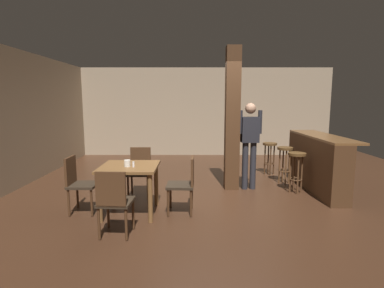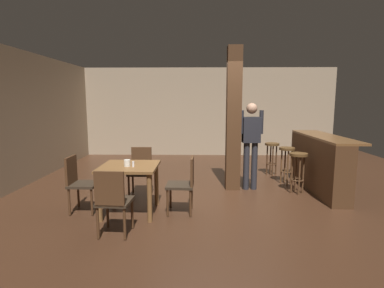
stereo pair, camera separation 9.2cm
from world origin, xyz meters
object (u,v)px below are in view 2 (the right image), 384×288
at_px(napkin_cup, 127,163).
at_px(standing_person, 251,140).
at_px(bar_counter, 318,162).
at_px(bar_stool_far, 272,151).
at_px(chair_east, 185,182).
at_px(chair_north, 141,169).
at_px(chair_south, 113,199).
at_px(chair_west, 79,181).
at_px(salt_shaker, 133,164).
at_px(dining_table, 130,174).
at_px(bar_stool_near, 298,164).
at_px(bar_stool_mid, 287,157).

bearing_deg(napkin_cup, standing_person, 33.11).
distance_m(standing_person, bar_counter, 1.41).
bearing_deg(napkin_cup, bar_stool_far, 42.42).
bearing_deg(bar_counter, chair_east, -153.19).
distance_m(chair_north, bar_counter, 3.47).
xyz_separation_m(chair_south, chair_west, (-0.79, 0.87, 0.00)).
height_order(chair_north, chair_west, same).
bearing_deg(bar_stool_far, chair_east, -127.96).
height_order(salt_shaker, standing_person, standing_person).
bearing_deg(chair_north, chair_east, -45.22).
xyz_separation_m(chair_north, chair_east, (0.86, -0.86, 0.00)).
relative_size(dining_table, napkin_cup, 8.55).
bearing_deg(bar_stool_far, bar_counter, -63.37).
height_order(chair_west, standing_person, standing_person).
relative_size(dining_table, bar_stool_far, 1.14).
bearing_deg(napkin_cup, chair_south, -90.91).
bearing_deg(dining_table, chair_south, -91.88).
height_order(chair_north, bar_stool_far, chair_north).
height_order(chair_south, salt_shaker, chair_south).
distance_m(chair_south, bar_counter, 4.09).
distance_m(chair_east, bar_stool_near, 2.36).
height_order(napkin_cup, bar_stool_mid, napkin_cup).
bearing_deg(standing_person, bar_stool_mid, 27.18).
bearing_deg(chair_east, bar_counter, 26.81).
relative_size(chair_south, bar_stool_near, 1.14).
relative_size(chair_south, bar_stool_far, 1.16).
bearing_deg(bar_stool_mid, salt_shaker, -147.01).
distance_m(bar_counter, bar_stool_near, 0.53).
bearing_deg(salt_shaker, chair_west, 171.11).
bearing_deg(dining_table, napkin_cup, -102.10).
bearing_deg(standing_person, chair_south, -134.73).
relative_size(chair_east, napkin_cup, 8.72).
bearing_deg(bar_stool_far, bar_stool_near, -84.63).
relative_size(chair_west, bar_counter, 0.40).
bearing_deg(bar_stool_mid, bar_stool_far, 98.82).
bearing_deg(bar_stool_far, chair_south, -130.29).
bearing_deg(chair_north, chair_west, -134.23).
bearing_deg(bar_stool_far, dining_table, -138.22).
xyz_separation_m(dining_table, napkin_cup, (-0.02, -0.07, 0.19)).
relative_size(chair_south, chair_north, 1.00).
bearing_deg(salt_shaker, chair_south, -98.91).
distance_m(chair_south, chair_north, 1.72).
bearing_deg(dining_table, standing_person, 31.92).
relative_size(chair_south, chair_east, 1.00).
bearing_deg(chair_east, bar_stool_near, 26.72).
relative_size(chair_north, chair_east, 1.00).
xyz_separation_m(napkin_cup, bar_stool_near, (2.99, 1.14, -0.24)).
height_order(bar_counter, bar_stool_near, bar_counter).
height_order(dining_table, chair_north, chair_north).
bearing_deg(bar_counter, dining_table, -159.16).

